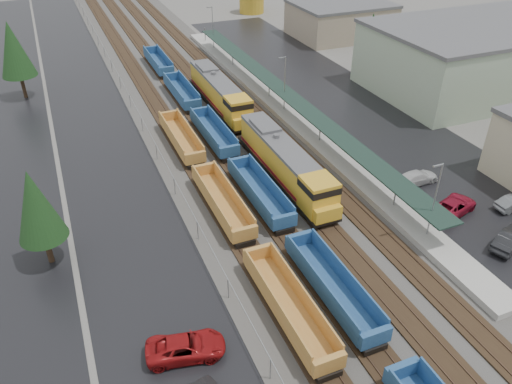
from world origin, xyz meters
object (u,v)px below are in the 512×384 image
well_string_yellow (288,305)px  parked_car_east_a (510,239)px  storage_tank (252,0)px  well_string_blue (259,193)px  locomotive_trail (220,94)px  parked_car_east_b (454,206)px  locomotive_lead (286,164)px  parked_car_east_c (417,177)px  parked_car_west_c (186,347)px

well_string_yellow → parked_car_east_a: size_ratio=14.79×
well_string_yellow → storage_tank: size_ratio=12.70×
storage_tank → parked_car_east_a: size_ratio=1.16×
well_string_blue → parked_car_east_a: 23.25m
locomotive_trail → well_string_blue: size_ratio=0.20×
storage_tank → parked_car_east_a: storage_tank is taller
well_string_blue → parked_car_east_b: size_ratio=18.15×
storage_tank → parked_car_east_a: (-11.41, -88.31, -2.03)m
locomotive_lead → parked_car_east_b: size_ratio=3.60×
parked_car_east_b → parked_car_east_a: bearing=171.2°
locomotive_lead → well_string_yellow: (-8.00, -17.13, -1.27)m
storage_tank → parked_car_east_c: size_ratio=1.18×
well_string_blue → parked_car_east_b: (16.74, -8.98, -0.35)m
well_string_yellow → storage_tank: storage_tank is taller
storage_tank → parked_car_east_c: (-12.20, -76.42, -2.13)m
locomotive_lead → storage_tank: 75.35m
parked_car_west_c → parked_car_east_b: bearing=-65.7°
parked_car_west_c → parked_car_east_a: 29.76m
parked_car_west_c → parked_car_east_a: (29.76, 0.37, 0.04)m
well_string_blue → storage_tank: size_ratio=17.47×
locomotive_trail → storage_tank: storage_tank is taller
locomotive_trail → well_string_blue: (-4.00, -23.21, -1.26)m
parked_car_east_a → parked_car_east_c: (-0.79, 11.89, -0.10)m
locomotive_lead → parked_car_west_c: size_ratio=3.59×
locomotive_trail → well_string_blue: bearing=-99.8°
parked_car_west_c → storage_tank: bearing=-13.3°
locomotive_trail → parked_car_east_c: (12.93, -26.39, -1.67)m
storage_tank → parked_car_west_c: bearing=-114.9°
parked_car_east_b → parked_car_east_c: size_ratio=1.13×
well_string_yellow → parked_car_east_c: well_string_yellow is taller
parked_car_east_c → locomotive_lead: bearing=64.8°
locomotive_trail → storage_tank: (25.12, 50.04, 0.46)m
storage_tank → parked_car_east_c: bearing=-99.1°
well_string_blue → parked_car_east_c: size_ratio=20.58×
well_string_blue → parked_car_east_a: bearing=-40.4°
well_string_yellow → parked_car_east_b: (20.74, 5.94, -0.35)m
locomotive_lead → well_string_yellow: bearing=-115.0°
well_string_yellow → parked_car_east_b: well_string_yellow is taller
locomotive_lead → well_string_yellow: size_ratio=0.27×
locomotive_lead → parked_car_east_c: 14.10m
parked_car_east_a → parked_car_east_c: 11.92m
locomotive_lead → locomotive_trail: bearing=90.0°
storage_tank → parked_car_east_a: bearing=-97.4°
well_string_yellow → well_string_blue: (4.00, 14.92, 0.01)m
locomotive_trail → locomotive_lead: bearing=-90.0°
parked_car_east_a → parked_car_east_b: bearing=-13.4°
parked_car_east_a → well_string_yellow: bearing=67.1°
well_string_blue → parked_car_east_b: 18.99m
parked_car_east_a → parked_car_east_b: 6.16m
storage_tank → locomotive_lead: bearing=-109.5°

